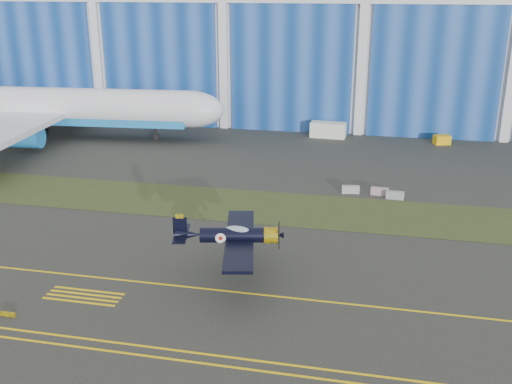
% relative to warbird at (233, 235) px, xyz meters
% --- Properties ---
extents(ground, '(260.00, 260.00, 0.00)m').
position_rel_warbird_xyz_m(ground, '(7.45, 2.54, -3.76)').
color(ground, '#32342E').
rests_on(ground, ground).
extents(grass_median, '(260.00, 10.00, 0.02)m').
position_rel_warbird_xyz_m(grass_median, '(7.45, 16.54, -3.74)').
color(grass_median, '#475128').
rests_on(grass_median, ground).
extents(hangar, '(220.00, 45.70, 30.00)m').
position_rel_warbird_xyz_m(hangar, '(7.45, 74.32, 11.20)').
color(hangar, silver).
rests_on(hangar, ground).
extents(taxiway_centreline, '(200.00, 0.20, 0.02)m').
position_rel_warbird_xyz_m(taxiway_centreline, '(7.45, -2.46, -3.75)').
color(taxiway_centreline, yellow).
rests_on(taxiway_centreline, ground).
extents(edge_line_near, '(80.00, 0.20, 0.02)m').
position_rel_warbird_xyz_m(edge_line_near, '(7.45, -11.96, -3.75)').
color(edge_line_near, yellow).
rests_on(edge_line_near, ground).
extents(edge_line_far, '(80.00, 0.20, 0.02)m').
position_rel_warbird_xyz_m(edge_line_far, '(7.45, -10.96, -3.75)').
color(edge_line_far, yellow).
rests_on(edge_line_far, ground).
extents(hold_short_ladder, '(6.00, 2.40, 0.02)m').
position_rel_warbird_xyz_m(hold_short_ladder, '(-10.55, -5.56, -3.75)').
color(hold_short_ladder, yellow).
rests_on(hold_short_ladder, ground).
extents(guard_board_left, '(1.20, 0.15, 0.35)m').
position_rel_warbird_xyz_m(guard_board_left, '(-14.55, -9.46, -3.58)').
color(guard_board_left, yellow).
rests_on(guard_board_left, ground).
extents(warbird, '(12.23, 13.82, 3.56)m').
position_rel_warbird_xyz_m(warbird, '(0.00, 0.00, 0.00)').
color(warbird, black).
rests_on(warbird, ground).
extents(jetliner, '(67.22, 58.51, 21.95)m').
position_rel_warbird_xyz_m(jetliner, '(-40.17, 40.26, 7.22)').
color(jetliner, white).
rests_on(jetliner, ground).
extents(shipping_container, '(5.58, 2.51, 2.37)m').
position_rel_warbird_xyz_m(shipping_container, '(2.97, 48.91, -2.57)').
color(shipping_container, white).
rests_on(shipping_container, ground).
extents(tug, '(2.70, 2.19, 1.36)m').
position_rel_warbird_xyz_m(tug, '(20.13, 48.24, -3.08)').
color(tug, '#E6B10D').
rests_on(tug, ground).
extents(cart, '(2.48, 1.88, 1.32)m').
position_rel_warbird_xyz_m(cart, '(-52.09, 47.32, -3.10)').
color(cart, white).
rests_on(cart, ground).
extents(barrier_a, '(2.07, 0.90, 0.90)m').
position_rel_warbird_xyz_m(barrier_a, '(8.15, 23.02, -3.31)').
color(barrier_a, '#9D9C93').
rests_on(barrier_a, ground).
extents(barrier_b, '(2.06, 0.83, 0.90)m').
position_rel_warbird_xyz_m(barrier_b, '(11.46, 23.04, -3.31)').
color(barrier_b, '#9F8791').
rests_on(barrier_b, ground).
extents(barrier_c, '(2.02, 0.68, 0.90)m').
position_rel_warbird_xyz_m(barrier_c, '(13.16, 22.08, -3.31)').
color(barrier_c, gray).
rests_on(barrier_c, ground).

